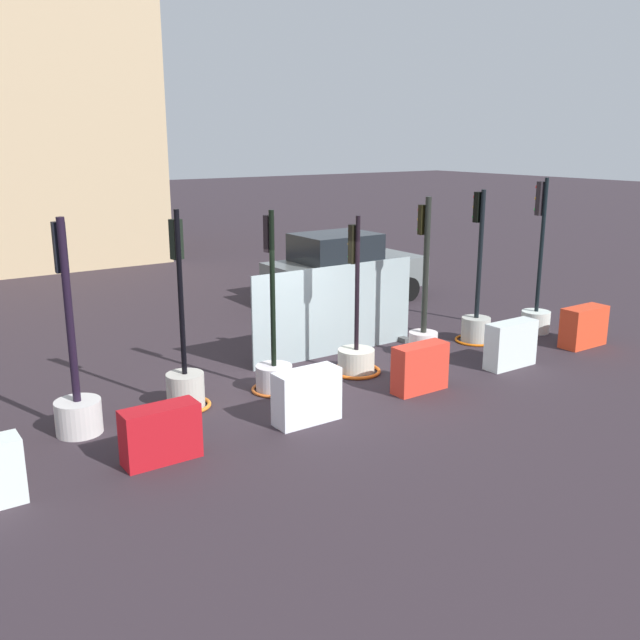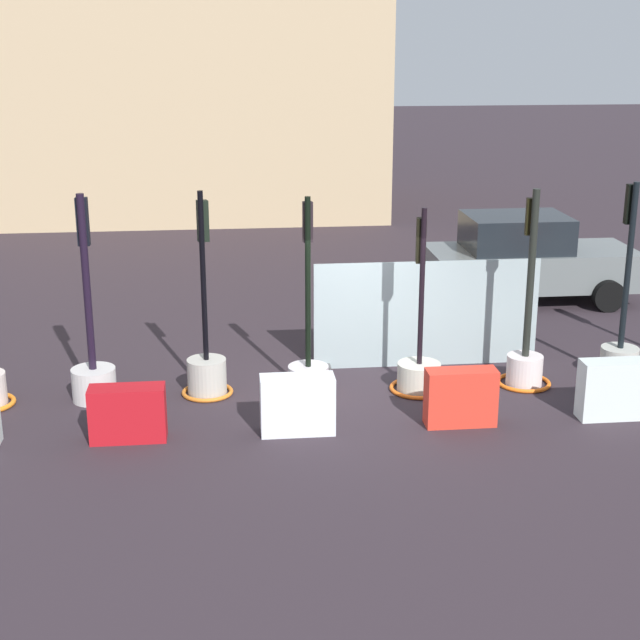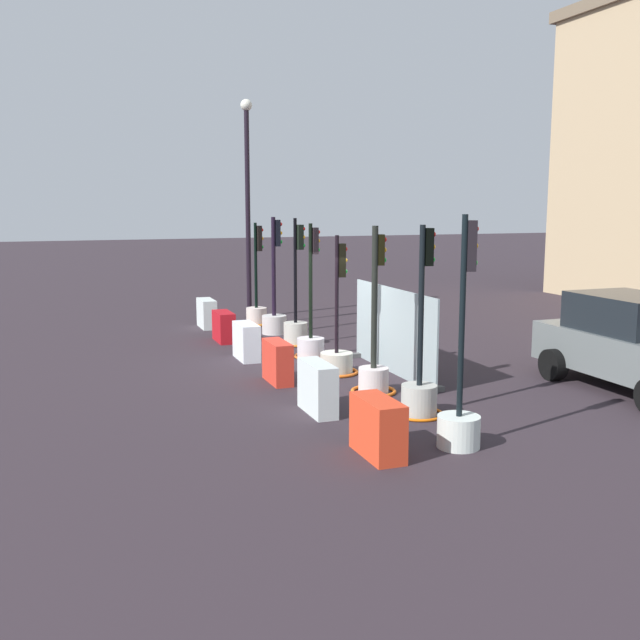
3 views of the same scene
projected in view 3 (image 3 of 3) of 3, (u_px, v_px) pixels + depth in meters
name	position (u px, v px, depth m)	size (l,w,h in m)	color
ground_plane	(314.00, 366.00, 16.54)	(120.00, 120.00, 0.00)	#2F252C
traffic_light_0	(257.00, 309.00, 22.01)	(0.85, 0.85, 3.06)	beige
traffic_light_1	(274.00, 311.00, 20.51)	(0.69, 0.69, 3.25)	silver
traffic_light_2	(296.00, 325.00, 18.92)	(0.82, 0.82, 3.26)	#B4B0A5
traffic_light_3	(311.00, 338.00, 17.39)	(0.81, 0.81, 3.16)	silver
traffic_light_4	(337.00, 355.00, 15.74)	(0.94, 0.94, 2.97)	beige
traffic_light_5	(374.00, 364.00, 14.10)	(0.88, 0.88, 3.21)	silver
traffic_light_6	(420.00, 385.00, 12.61)	(0.87, 0.87, 3.28)	#B0B1A8
traffic_light_7	(460.00, 407.00, 10.95)	(0.65, 0.65, 3.48)	silver
construction_barrier_0	(207.00, 313.00, 21.53)	(1.08, 0.40, 0.84)	silver
construction_barrier_1	(224.00, 327.00, 19.38)	(1.06, 0.41, 0.79)	#B5131B
construction_barrier_2	(246.00, 341.00, 17.16)	(1.06, 0.42, 0.85)	silver
construction_barrier_3	(278.00, 362.00, 14.95)	(1.03, 0.37, 0.85)	red
construction_barrier_4	(318.00, 388.00, 12.77)	(1.10, 0.38, 0.90)	silver
construction_barrier_5	(378.00, 428.00, 10.59)	(1.08, 0.45, 0.85)	red
car_grey_saloon	(638.00, 345.00, 14.25)	(4.37, 2.24, 1.86)	slate
street_lamp_post	(248.00, 190.00, 22.90)	(0.36, 0.36, 6.78)	black
site_fence_panel	(393.00, 333.00, 15.72)	(3.88, 0.50, 1.84)	#93A5A8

